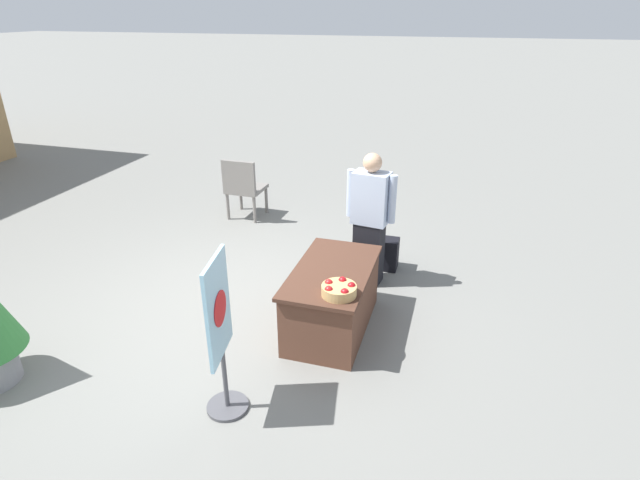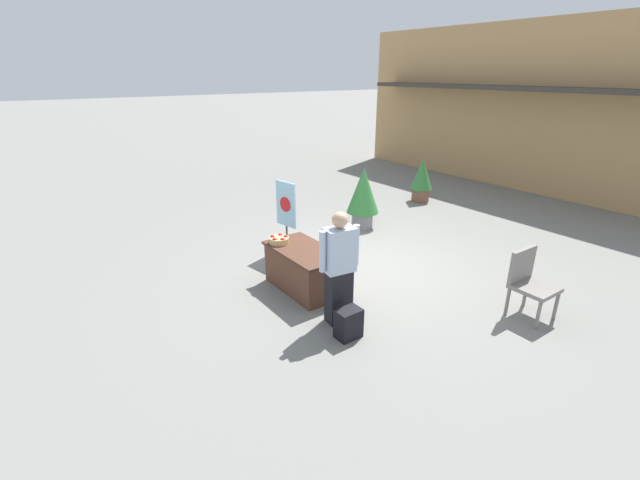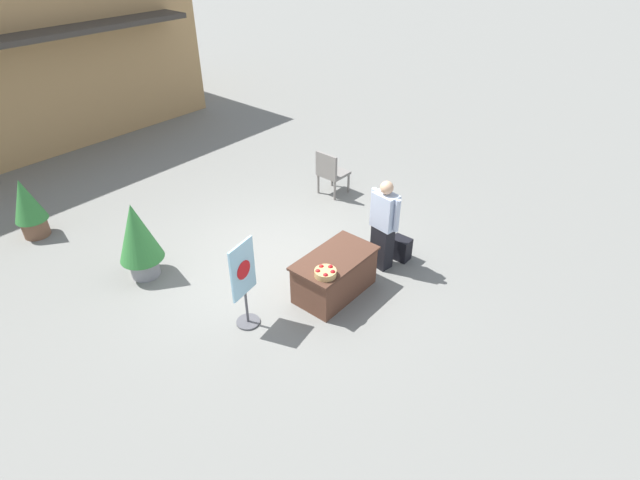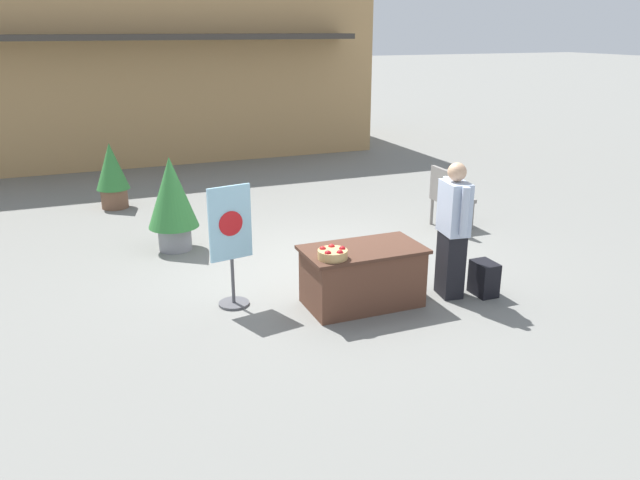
# 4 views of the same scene
# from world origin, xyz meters

# --- Properties ---
(ground_plane) EXTENTS (120.00, 120.00, 0.00)m
(ground_plane) POSITION_xyz_m (0.00, 0.00, 0.00)
(ground_plane) COLOR slate
(display_table) EXTENTS (1.40, 0.78, 0.70)m
(display_table) POSITION_xyz_m (-0.06, -1.26, 0.35)
(display_table) COLOR brown
(display_table) RESTS_ON ground_plane
(apple_basket) EXTENTS (0.33, 0.33, 0.13)m
(apple_basket) POSITION_xyz_m (-0.52, -1.45, 0.76)
(apple_basket) COLOR tan
(apple_basket) RESTS_ON display_table
(person_visitor) EXTENTS (0.32, 0.60, 1.65)m
(person_visitor) POSITION_xyz_m (1.04, -1.43, 0.84)
(person_visitor) COLOR black
(person_visitor) RESTS_ON ground_plane
(backpack) EXTENTS (0.24, 0.34, 0.42)m
(backpack) POSITION_xyz_m (1.44, -1.57, 0.21)
(backpack) COLOR black
(backpack) RESTS_ON ground_plane
(poster_board) EXTENTS (0.52, 0.36, 1.45)m
(poster_board) POSITION_xyz_m (-1.48, -0.72, 0.77)
(poster_board) COLOR #4C4C51
(poster_board) RESTS_ON ground_plane
(patio_chair) EXTENTS (0.56, 0.56, 1.00)m
(patio_chair) POSITION_xyz_m (2.51, 0.91, 0.56)
(patio_chair) COLOR gray
(patio_chair) RESTS_ON ground_plane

